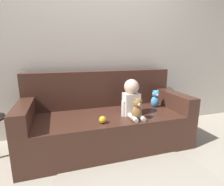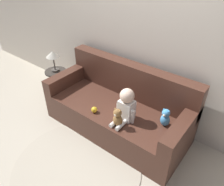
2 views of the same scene
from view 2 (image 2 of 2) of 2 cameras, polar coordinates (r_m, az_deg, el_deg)
ground_plane at (r=3.22m, az=0.95°, el=-9.10°), size 12.00×12.00×0.00m
wall_back at (r=2.91m, az=7.56°, el=15.76°), size 8.00×0.05×2.60m
couch at (r=3.05m, az=1.73°, el=-4.20°), size 1.99×0.85×0.91m
person_baby at (r=2.62m, az=3.68°, el=-3.33°), size 0.26×0.35×0.43m
teddy_bear_brown at (r=2.57m, az=1.47°, el=-6.56°), size 0.15×0.11×0.25m
plush_toy_side at (r=2.65m, az=13.76°, el=-6.26°), size 0.12×0.11×0.24m
toy_ball at (r=2.82m, az=-4.65°, el=-4.38°), size 0.08×0.08×0.08m
floor_rug at (r=2.80m, az=-8.99°, el=-18.34°), size 1.53×1.53×0.01m
side_table at (r=3.68m, az=-14.85°, el=7.41°), size 0.35×0.35×0.83m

